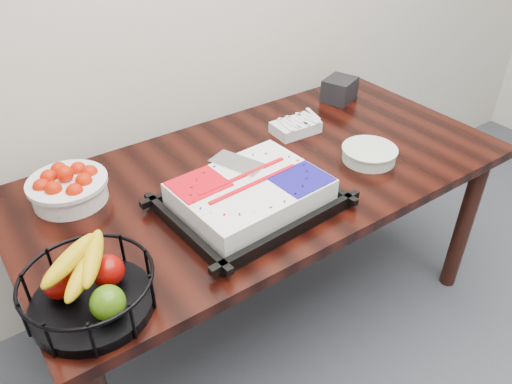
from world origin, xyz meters
TOP-DOWN VIEW (x-y plane):
  - table at (0.00, 2.00)m, footprint 1.80×0.90m
  - cake_tray at (-0.18, 1.84)m, footprint 0.54×0.44m
  - tangerine_bowl at (-0.64, 2.22)m, footprint 0.26×0.26m
  - fruit_basket at (-0.75, 1.72)m, footprint 0.33×0.33m
  - plate_stack at (0.35, 1.83)m, footprint 0.21×0.21m
  - fork_bag at (0.27, 2.15)m, footprint 0.19×0.13m
  - napkin_box at (0.63, 2.28)m, footprint 0.18×0.17m

SIDE VIEW (x-z plane):
  - table at x=0.00m, z-range 0.29..1.04m
  - plate_stack at x=0.35m, z-range 0.75..0.80m
  - fork_bag at x=0.27m, z-range 0.75..0.80m
  - cake_tray at x=-0.18m, z-range 0.75..0.85m
  - napkin_box at x=0.63m, z-range 0.75..0.85m
  - tangerine_bowl at x=-0.64m, z-range 0.74..0.90m
  - fruit_basket at x=-0.75m, z-range 0.73..0.91m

